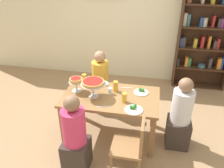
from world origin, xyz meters
TOP-DOWN VIEW (x-y plane):
  - ground_plane at (0.00, 0.00)m, footprint 12.00×12.00m
  - rear_partition at (0.00, 2.20)m, footprint 8.00×0.12m
  - dining_table at (0.00, 0.00)m, footprint 1.44×0.83m
  - bookshelf at (1.58, 2.01)m, footprint 1.10×0.30m
  - diner_far_left at (-0.34, 0.73)m, footprint 0.34×0.34m
  - diner_near_left at (-0.32, -0.74)m, footprint 0.34×0.34m
  - diner_head_east at (1.04, -0.02)m, footprint 0.34×0.34m
  - chair_near_right at (0.42, -0.68)m, footprint 0.40×0.40m
  - deep_dish_pizza_stand at (-0.25, -0.06)m, footprint 0.36×0.36m
  - personal_pizza_stand at (-0.55, 0.04)m, footprint 0.22×0.22m
  - salad_plate_near_diner at (0.44, 0.19)m, footprint 0.22×0.22m
  - salad_plate_far_diner at (0.37, -0.29)m, footprint 0.25×0.25m
  - salad_plate_spare at (-0.20, 0.32)m, footprint 0.20×0.20m
  - beer_glass_amber_tall at (-0.50, 0.30)m, footprint 0.07×0.07m
  - beer_glass_amber_short at (0.22, -0.12)m, footprint 0.07×0.07m
  - beer_glass_amber_spare at (0.05, 0.15)m, footprint 0.08×0.08m
  - water_glass_clear_near at (-0.42, 0.26)m, footprint 0.06×0.06m
  - water_glass_clear_far at (-0.02, 0.06)m, footprint 0.06×0.06m
  - cutlery_fork_near at (-0.65, 0.24)m, footprint 0.18×0.05m
  - cutlery_knife_near at (-0.05, -0.30)m, footprint 0.18×0.07m
  - cutlery_fork_far at (-0.55, -0.28)m, footprint 0.18×0.07m
  - cutlery_knife_far at (0.20, 0.29)m, footprint 0.18×0.04m

SIDE VIEW (x-z plane):
  - ground_plane at x=0.00m, z-range 0.00..0.00m
  - chair_near_right at x=0.42m, z-range 0.05..0.92m
  - diner_far_left at x=-0.34m, z-range -0.08..1.07m
  - diner_near_left at x=-0.32m, z-range -0.08..1.07m
  - diner_head_east at x=1.04m, z-range -0.08..1.07m
  - dining_table at x=0.00m, z-range 0.27..1.01m
  - cutlery_fork_near at x=-0.65m, z-range 0.74..0.74m
  - cutlery_knife_near at x=-0.05m, z-range 0.74..0.74m
  - cutlery_fork_far at x=-0.55m, z-range 0.74..0.74m
  - cutlery_knife_far at x=0.20m, z-range 0.74..0.74m
  - salad_plate_far_diner at x=0.37m, z-range 0.72..0.79m
  - salad_plate_spare at x=-0.20m, z-range 0.72..0.80m
  - salad_plate_near_diner at x=0.44m, z-range 0.72..0.80m
  - water_glass_clear_far at x=-0.02m, z-range 0.74..0.84m
  - water_glass_clear_near at x=-0.42m, z-range 0.74..0.84m
  - beer_glass_amber_short at x=0.22m, z-range 0.74..0.88m
  - beer_glass_amber_tall at x=-0.50m, z-range 0.74..0.90m
  - beer_glass_amber_spare at x=0.05m, z-range 0.74..0.91m
  - personal_pizza_stand at x=-0.55m, z-range 0.80..1.02m
  - deep_dish_pizza_stand at x=-0.25m, z-range 0.83..1.09m
  - bookshelf at x=1.58m, z-range 0.03..2.24m
  - rear_partition at x=0.00m, z-range 0.00..2.80m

